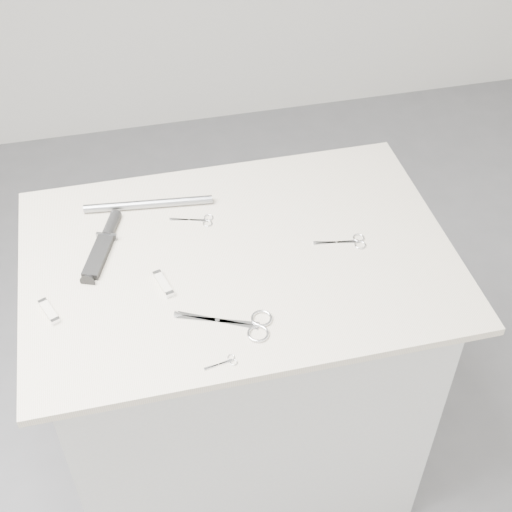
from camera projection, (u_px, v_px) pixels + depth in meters
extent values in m
cube|color=slate|center=(243.00, 461.00, 2.30)|extent=(4.00, 4.00, 0.01)
cube|color=beige|center=(241.00, 376.00, 1.99)|extent=(0.90, 0.60, 0.90)
cube|color=beige|center=(238.00, 258.00, 1.67)|extent=(1.00, 0.70, 0.02)
cube|color=silver|center=(217.00, 320.00, 1.51)|extent=(0.18, 0.10, 0.00)
cylinder|color=silver|center=(217.00, 320.00, 1.51)|extent=(0.01, 0.01, 0.00)
torus|color=silver|center=(262.00, 318.00, 1.51)|extent=(0.05, 0.05, 0.01)
torus|color=silver|center=(258.00, 334.00, 1.48)|extent=(0.05, 0.05, 0.01)
cube|color=silver|center=(336.00, 242.00, 1.69)|extent=(0.11, 0.04, 0.00)
cylinder|color=silver|center=(336.00, 242.00, 1.69)|extent=(0.01, 0.01, 0.00)
torus|color=silver|center=(358.00, 238.00, 1.70)|extent=(0.03, 0.03, 0.00)
torus|color=silver|center=(360.00, 245.00, 1.68)|extent=(0.03, 0.03, 0.00)
cube|color=silver|center=(189.00, 220.00, 1.75)|extent=(0.09, 0.04, 0.00)
cylinder|color=silver|center=(189.00, 220.00, 1.75)|extent=(0.01, 0.01, 0.00)
torus|color=silver|center=(209.00, 218.00, 1.75)|extent=(0.02, 0.02, 0.00)
torus|color=silver|center=(208.00, 224.00, 1.74)|extent=(0.02, 0.02, 0.00)
cube|color=silver|center=(218.00, 365.00, 1.43)|extent=(0.06, 0.02, 0.00)
cylinder|color=silver|center=(218.00, 364.00, 1.43)|extent=(0.00, 0.00, 0.00)
torus|color=silver|center=(231.00, 357.00, 1.44)|extent=(0.02, 0.02, 0.00)
torus|color=silver|center=(234.00, 363.00, 1.43)|extent=(0.02, 0.02, 0.00)
cube|color=black|center=(98.00, 256.00, 1.64)|extent=(0.08, 0.14, 0.02)
cube|color=gray|center=(107.00, 236.00, 1.69)|extent=(0.05, 0.03, 0.02)
cylinder|color=black|center=(112.00, 225.00, 1.72)|extent=(0.06, 0.09, 0.03)
cube|color=beige|center=(163.00, 284.00, 1.58)|extent=(0.04, 0.08, 0.01)
cube|color=silver|center=(157.00, 274.00, 1.61)|extent=(0.02, 0.01, 0.01)
cube|color=silver|center=(170.00, 294.00, 1.56)|extent=(0.02, 0.01, 0.01)
cube|color=beige|center=(49.00, 311.00, 1.53)|extent=(0.04, 0.08, 0.01)
cube|color=silver|center=(43.00, 302.00, 1.54)|extent=(0.02, 0.01, 0.01)
cube|color=silver|center=(56.00, 321.00, 1.51)|extent=(0.02, 0.01, 0.01)
cylinder|color=gray|center=(148.00, 204.00, 1.78)|extent=(0.32, 0.06, 0.02)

